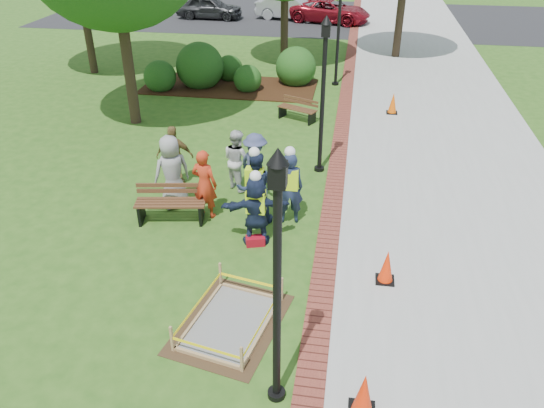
% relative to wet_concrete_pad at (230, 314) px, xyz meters
% --- Properties ---
extents(ground, '(100.00, 100.00, 0.00)m').
position_rel_wet_concrete_pad_xyz_m(ground, '(-0.18, 1.55, -0.23)').
color(ground, '#285116').
rests_on(ground, ground).
extents(sidewalk, '(6.00, 60.00, 0.02)m').
position_rel_wet_concrete_pad_xyz_m(sidewalk, '(4.82, 11.55, -0.22)').
color(sidewalk, '#9E9E99').
rests_on(sidewalk, ground).
extents(brick_edging, '(0.50, 60.00, 0.03)m').
position_rel_wet_concrete_pad_xyz_m(brick_edging, '(1.57, 11.55, -0.22)').
color(brick_edging, maroon).
rests_on(brick_edging, ground).
extents(mulch_bed, '(7.00, 3.00, 0.05)m').
position_rel_wet_concrete_pad_xyz_m(mulch_bed, '(-3.18, 13.55, -0.21)').
color(mulch_bed, '#381E0F').
rests_on(mulch_bed, ground).
extents(parking_lot, '(36.00, 12.00, 0.01)m').
position_rel_wet_concrete_pad_xyz_m(parking_lot, '(-0.18, 28.55, -0.23)').
color(parking_lot, black).
rests_on(parking_lot, ground).
extents(wet_concrete_pad, '(2.13, 2.60, 0.55)m').
position_rel_wet_concrete_pad_xyz_m(wet_concrete_pad, '(0.00, 0.00, 0.00)').
color(wet_concrete_pad, '#47331E').
rests_on(wet_concrete_pad, ground).
extents(bench_near, '(1.72, 0.81, 0.89)m').
position_rel_wet_concrete_pad_xyz_m(bench_near, '(-2.20, 3.26, 0.05)').
color(bench_near, brown).
rests_on(bench_near, ground).
extents(bench_far, '(1.44, 0.99, 0.75)m').
position_rel_wet_concrete_pad_xyz_m(bench_far, '(-0.01, 10.32, 0.00)').
color(bench_far, brown).
rests_on(bench_far, ground).
extents(cone_front, '(0.41, 0.41, 0.81)m').
position_rel_wet_concrete_pad_xyz_m(cone_front, '(2.40, -1.55, 0.15)').
color(cone_front, black).
rests_on(cone_front, ground).
extents(cone_back, '(0.38, 0.38, 0.75)m').
position_rel_wet_concrete_pad_xyz_m(cone_back, '(2.82, 1.72, 0.13)').
color(cone_back, black).
rests_on(cone_back, ground).
extents(cone_far, '(0.39, 0.39, 0.76)m').
position_rel_wet_concrete_pad_xyz_m(cone_far, '(3.28, 11.51, 0.13)').
color(cone_far, black).
rests_on(cone_far, ground).
extents(toolbox, '(0.47, 0.35, 0.21)m').
position_rel_wet_concrete_pad_xyz_m(toolbox, '(-0.03, 2.58, -0.13)').
color(toolbox, maroon).
rests_on(toolbox, ground).
extents(lamp_near, '(0.28, 0.28, 4.26)m').
position_rel_wet_concrete_pad_xyz_m(lamp_near, '(1.07, -1.45, 2.25)').
color(lamp_near, black).
rests_on(lamp_near, ground).
extents(lamp_mid, '(0.28, 0.28, 4.26)m').
position_rel_wet_concrete_pad_xyz_m(lamp_mid, '(1.07, 6.55, 2.25)').
color(lamp_mid, black).
rests_on(lamp_mid, ground).
extents(lamp_far, '(0.28, 0.28, 4.26)m').
position_rel_wet_concrete_pad_xyz_m(lamp_far, '(1.07, 14.55, 2.25)').
color(lamp_far, black).
rests_on(lamp_far, ground).
extents(shrub_a, '(1.29, 1.29, 1.29)m').
position_rel_wet_concrete_pad_xyz_m(shrub_a, '(-5.81, 12.72, -0.23)').
color(shrub_a, '#154C17').
rests_on(shrub_a, ground).
extents(shrub_b, '(1.92, 1.92, 1.92)m').
position_rel_wet_concrete_pad_xyz_m(shrub_b, '(-4.37, 13.49, -0.23)').
color(shrub_b, '#154C17').
rests_on(shrub_b, ground).
extents(shrub_c, '(1.12, 1.12, 1.12)m').
position_rel_wet_concrete_pad_xyz_m(shrub_c, '(-2.35, 13.20, -0.23)').
color(shrub_c, '#154C17').
rests_on(shrub_c, ground).
extents(shrub_d, '(1.66, 1.66, 1.66)m').
position_rel_wet_concrete_pad_xyz_m(shrub_d, '(-0.57, 14.39, -0.23)').
color(shrub_d, '#154C17').
rests_on(shrub_d, ground).
extents(shrub_e, '(1.13, 1.13, 1.13)m').
position_rel_wet_concrete_pad_xyz_m(shrub_e, '(-3.39, 14.48, -0.23)').
color(shrub_e, '#154C17').
rests_on(shrub_e, ground).
extents(casual_person_a, '(0.71, 0.68, 1.88)m').
position_rel_wet_concrete_pad_xyz_m(casual_person_a, '(-2.36, 3.98, 0.71)').
color(casual_person_a, gray).
rests_on(casual_person_a, ground).
extents(casual_person_b, '(0.62, 0.47, 1.74)m').
position_rel_wet_concrete_pad_xyz_m(casual_person_b, '(-1.44, 3.64, 0.64)').
color(casual_person_b, red).
rests_on(casual_person_b, ground).
extents(casual_person_c, '(0.62, 0.60, 1.64)m').
position_rel_wet_concrete_pad_xyz_m(casual_person_c, '(-0.99, 5.16, 0.59)').
color(casual_person_c, silver).
rests_on(casual_person_c, ground).
extents(casual_person_d, '(0.57, 0.41, 1.67)m').
position_rel_wet_concrete_pad_xyz_m(casual_person_d, '(-2.65, 5.08, 0.60)').
color(casual_person_d, brown).
rests_on(casual_person_d, ground).
extents(casual_person_e, '(0.64, 0.62, 1.70)m').
position_rel_wet_concrete_pad_xyz_m(casual_person_e, '(-0.45, 4.88, 0.61)').
color(casual_person_e, '#394064').
rests_on(casual_person_e, ground).
extents(hivis_worker_a, '(0.60, 0.47, 1.80)m').
position_rel_wet_concrete_pad_xyz_m(hivis_worker_a, '(-0.02, 2.71, 0.66)').
color(hivis_worker_a, '#1D214B').
rests_on(hivis_worker_a, ground).
extents(hivis_worker_b, '(0.64, 0.49, 1.96)m').
position_rel_wet_concrete_pad_xyz_m(hivis_worker_b, '(0.58, 3.70, 0.73)').
color(hivis_worker_b, '#162039').
rests_on(hivis_worker_b, ground).
extents(hivis_worker_c, '(0.66, 0.55, 1.93)m').
position_rel_wet_concrete_pad_xyz_m(hivis_worker_c, '(-0.22, 3.59, 0.72)').
color(hivis_worker_c, '#1B2E46').
rests_on(hivis_worker_c, ground).
extents(parked_car_a, '(2.16, 4.71, 1.51)m').
position_rel_wet_concrete_pad_xyz_m(parked_car_a, '(-7.57, 26.88, -0.23)').
color(parked_car_a, '#29292C').
rests_on(parked_car_a, ground).
extents(parked_car_b, '(2.96, 5.19, 1.60)m').
position_rel_wet_concrete_pad_xyz_m(parked_car_b, '(-2.42, 27.46, -0.23)').
color(parked_car_b, '#B3B2B8').
rests_on(parked_car_b, ground).
extents(parked_car_c, '(2.98, 4.82, 1.46)m').
position_rel_wet_concrete_pad_xyz_m(parked_car_c, '(0.03, 26.95, -0.23)').
color(parked_car_c, maroon).
rests_on(parked_car_c, ground).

